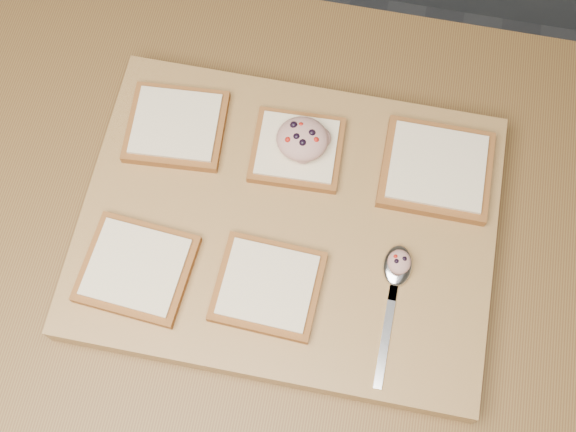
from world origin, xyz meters
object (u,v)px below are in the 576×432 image
(tuna_salad_dollop, at_px, (302,139))
(spoon, at_px, (396,276))
(bread_far_center, at_px, (297,149))
(cutting_board, at_px, (288,226))

(tuna_salad_dollop, height_order, spoon, tuna_salad_dollop)
(bread_far_center, bearing_deg, spoon, -43.72)
(bread_far_center, relative_size, spoon, 0.67)
(cutting_board, relative_size, tuna_salad_dollop, 7.78)
(bread_far_center, xyz_separation_m, tuna_salad_dollop, (0.01, 0.00, 0.02))
(tuna_salad_dollop, xyz_separation_m, spoon, (0.14, -0.14, -0.03))
(bread_far_center, bearing_deg, cutting_board, -85.95)
(spoon, bearing_deg, cutting_board, 161.77)
(bread_far_center, relative_size, tuna_salad_dollop, 1.79)
(cutting_board, relative_size, spoon, 2.92)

